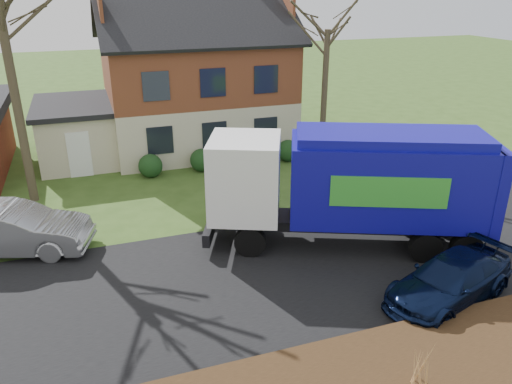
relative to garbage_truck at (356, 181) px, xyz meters
name	(u,v)px	position (x,y,z in m)	size (l,w,h in m)	color
ground	(239,281)	(-4.32, -0.98, -2.28)	(120.00, 120.00, 0.00)	#314C19
road	(239,281)	(-4.32, -0.98, -2.27)	(80.00, 7.00, 0.02)	black
main_house	(186,70)	(-2.83, 12.93, 1.75)	(12.95, 8.95, 9.26)	beige
garbage_truck	(356,181)	(0.00, 0.00, 0.00)	(9.46, 5.88, 3.96)	black
silver_sedan	(13,230)	(-10.74, 3.15, -1.47)	(1.71, 4.90, 1.62)	#96989D
navy_wagon	(450,280)	(0.97, -3.76, -1.66)	(1.75, 4.30, 1.25)	black
tree_front_east	(329,6)	(2.94, 8.36, 5.00)	(3.22, 3.22, 8.96)	#453A29
grass_clump_mid	(421,366)	(-2.02, -6.51, -1.47)	(0.37, 0.30, 1.02)	tan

